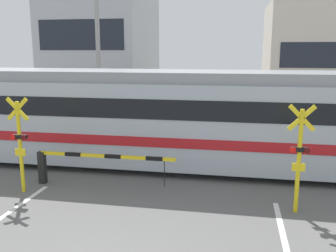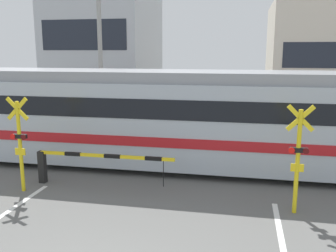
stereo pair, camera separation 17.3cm
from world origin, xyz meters
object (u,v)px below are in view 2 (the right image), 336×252
commuter_train (236,118)px  crossing_barrier_near (78,161)px  crossing_signal_left (20,140)px  pedestrian (189,119)px  crossing_barrier_far (241,133)px  crossing_signal_right (298,155)px

commuter_train → crossing_barrier_near: size_ratio=4.56×
crossing_signal_left → pedestrian: size_ratio=1.65×
crossing_barrier_far → crossing_signal_right: bearing=-76.4°
crossing_barrier_near → pedestrian: size_ratio=2.54×
commuter_train → crossing_signal_right: size_ratio=7.03×
crossing_barrier_near → crossing_barrier_far: (4.86, 5.12, 0.00)m
crossing_barrier_far → crossing_signal_right: crossing_signal_right is taller
crossing_barrier_near → pedestrian: pedestrian is taller
crossing_barrier_far → pedestrian: (-2.41, 1.58, 0.21)m
pedestrian → crossing_signal_left: bearing=-117.4°
commuter_train → crossing_barrier_far: (0.20, 2.59, -1.05)m
crossing_signal_left → commuter_train: bearing=28.5°
crossing_barrier_near → crossing_signal_right: 6.38m
crossing_barrier_near → crossing_signal_right: crossing_signal_right is taller
crossing_signal_right → pedestrian: 8.42m
crossing_barrier_far → crossing_signal_left: crossing_signal_left is taller
crossing_signal_right → pedestrian: bearing=117.1°
commuter_train → pedestrian: size_ratio=11.59×
crossing_barrier_near → crossing_barrier_far: size_ratio=1.00×
commuter_train → crossing_barrier_near: 5.40m
crossing_signal_left → pedestrian: 8.44m
crossing_barrier_far → crossing_signal_left: size_ratio=1.54×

